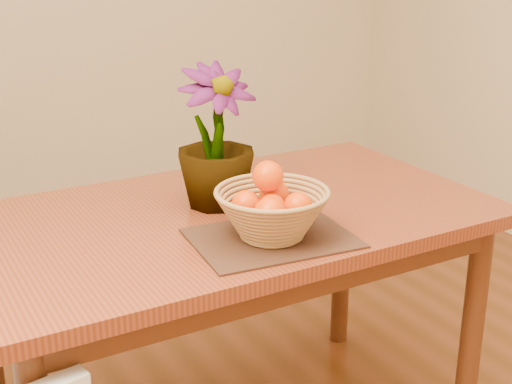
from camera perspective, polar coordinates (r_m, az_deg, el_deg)
table at (r=1.96m, az=-1.95°, el=-3.88°), size 1.40×0.80×0.75m
placemat at (r=1.74m, az=1.27°, el=-3.71°), size 0.41×0.32×0.01m
wicker_basket at (r=1.72m, az=1.28°, el=-1.89°), size 0.28×0.28×0.11m
orange_pile at (r=1.71m, az=1.22°, el=-0.58°), size 0.17×0.18×0.14m
potted_plant at (r=1.91m, az=-3.25°, el=4.41°), size 0.23×0.23×0.38m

